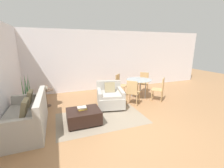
% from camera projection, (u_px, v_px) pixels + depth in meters
% --- Properties ---
extents(ground_plane, '(20.00, 20.00, 0.00)m').
position_uv_depth(ground_plane, '(133.00, 128.00, 3.89)').
color(ground_plane, '#A3754C').
extents(wall_back, '(12.00, 0.06, 2.75)m').
position_uv_depth(wall_back, '(96.00, 61.00, 6.99)').
color(wall_back, white).
rests_on(wall_back, ground_plane).
extents(area_rug, '(2.54, 1.54, 0.01)m').
position_uv_depth(area_rug, '(101.00, 118.00, 4.41)').
color(area_rug, gray).
rests_on(area_rug, ground_plane).
extents(couch, '(0.95, 1.79, 0.91)m').
position_uv_depth(couch, '(27.00, 118.00, 3.74)').
color(couch, '#B2ADA3').
rests_on(couch, ground_plane).
extents(armchair, '(1.03, 1.09, 0.85)m').
position_uv_depth(armchair, '(110.00, 97.00, 5.18)').
color(armchair, '#B2ADA3').
rests_on(armchair, ground_plane).
extents(ottoman, '(0.88, 0.69, 0.39)m').
position_uv_depth(ottoman, '(84.00, 116.00, 4.08)').
color(ottoman, black).
rests_on(ottoman, ground_plane).
extents(book_stack, '(0.26, 0.17, 0.08)m').
position_uv_depth(book_stack, '(82.00, 108.00, 4.06)').
color(book_stack, gold).
rests_on(book_stack, ottoman).
extents(tv_remote_primary, '(0.08, 0.16, 0.01)m').
position_uv_depth(tv_remote_primary, '(84.00, 108.00, 4.18)').
color(tv_remote_primary, '#333338').
rests_on(tv_remote_primary, ottoman).
extents(potted_plant, '(0.43, 0.43, 1.23)m').
position_uv_depth(potted_plant, '(28.00, 102.00, 5.03)').
color(potted_plant, maroon).
rests_on(potted_plant, ground_plane).
extents(side_table, '(0.49, 0.49, 0.60)m').
position_uv_depth(side_table, '(46.00, 95.00, 5.18)').
color(side_table, '#4C3828').
rests_on(side_table, ground_plane).
extents(picture_frame, '(0.18, 0.06, 0.15)m').
position_uv_depth(picture_frame, '(45.00, 88.00, 5.11)').
color(picture_frame, '#8C6647').
rests_on(picture_frame, side_table).
extents(dining_table, '(1.01, 1.01, 0.76)m').
position_uv_depth(dining_table, '(139.00, 82.00, 5.99)').
color(dining_table, '#99A8AD').
rests_on(dining_table, ground_plane).
extents(dining_chair_near_left, '(0.59, 0.59, 0.90)m').
position_uv_depth(dining_chair_near_left, '(133.00, 91.00, 5.30)').
color(dining_chair_near_left, tan).
rests_on(dining_chair_near_left, ground_plane).
extents(dining_chair_near_right, '(0.59, 0.59, 0.90)m').
position_uv_depth(dining_chair_near_right, '(160.00, 88.00, 5.69)').
color(dining_chair_near_right, tan).
rests_on(dining_chair_near_right, ground_plane).
extents(dining_chair_far_left, '(0.59, 0.59, 0.90)m').
position_uv_depth(dining_chair_far_left, '(120.00, 83.00, 6.36)').
color(dining_chair_far_left, tan).
rests_on(dining_chair_far_left, ground_plane).
extents(dining_chair_far_right, '(0.59, 0.59, 0.90)m').
position_uv_depth(dining_chair_far_right, '(144.00, 81.00, 6.75)').
color(dining_chair_far_right, tan).
rests_on(dining_chair_far_right, ground_plane).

